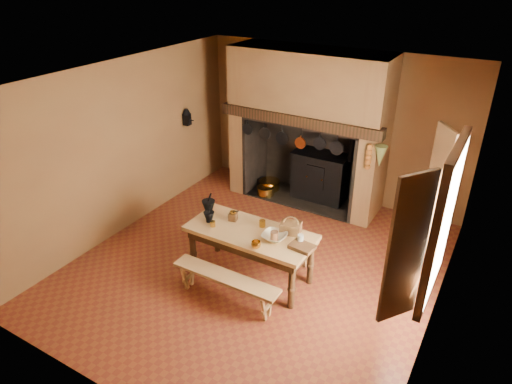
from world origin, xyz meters
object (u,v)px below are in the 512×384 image
iron_range (321,176)px  mixing_bowl (274,236)px  work_table (251,238)px  wicker_basket (291,227)px  bench_front (226,282)px  coffee_grinder (233,216)px

iron_range → mixing_bowl: (0.48, -2.74, 0.33)m
work_table → wicker_basket: wicker_basket is taller
wicker_basket → bench_front: bearing=-133.6°
iron_range → bench_front: iron_range is taller
work_table → bench_front: 0.72m
bench_front → wicker_basket: wicker_basket is taller
work_table → coffee_grinder: coffee_grinder is taller
bench_front → coffee_grinder: (-0.37, 0.77, 0.52)m
coffee_grinder → mixing_bowl: size_ratio=0.54×
iron_range → coffee_grinder: 2.64m
bench_front → work_table: bearing=90.0°
work_table → mixing_bowl: bearing=-1.4°
bench_front → wicker_basket: 1.15m
iron_range → coffee_grinder: bearing=-95.8°
work_table → mixing_bowl: (0.38, -0.01, 0.16)m
mixing_bowl → wicker_basket: size_ratio=1.04×
mixing_bowl → wicker_basket: bearing=64.2°
iron_range → wicker_basket: iron_range is taller
wicker_basket → iron_range: bearing=89.5°
iron_range → work_table: (0.10, -2.73, 0.17)m
work_table → wicker_basket: (0.50, 0.24, 0.21)m
iron_range → coffee_grinder: (-0.27, -2.60, 0.36)m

